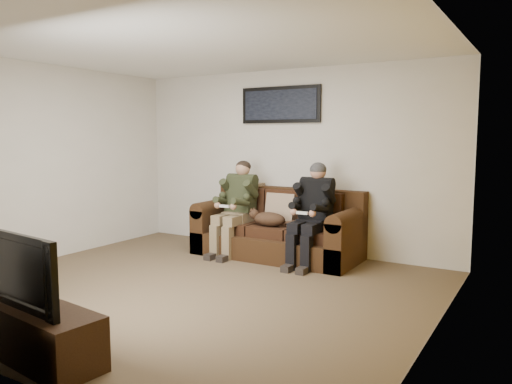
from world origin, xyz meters
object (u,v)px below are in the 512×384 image
Objects in this scene: person_left at (237,202)px; cat at (268,219)px; person_right at (312,207)px; framed_poster at (280,105)px; sofa at (279,231)px; tv_stand at (35,332)px; television at (32,269)px.

person_left is 1.99× the size of cat.
framed_poster is at bearing 143.69° from person_right.
person_left is (-0.58, -0.19, 0.39)m from sofa.
person_left is 3.67m from tv_stand.
framed_poster is (-0.78, 0.57, 1.36)m from person_right.
framed_poster is 4.40m from television.
person_left is at bearing -161.98° from sofa.
framed_poster reaches higher than cat.
framed_poster is (-0.16, 0.64, 1.55)m from cat.
person_right reaches higher than television.
tv_stand is at bearing -90.07° from cat.
framed_poster is 1.29× the size of television.
television is at bearing -90.07° from cat.
framed_poster is at bearing 117.42° from sofa.
television is (0.00, 0.00, 0.48)m from tv_stand.
person_right is 2.00× the size of cat.
framed_poster is at bearing 98.71° from tv_stand.
person_right reaches higher than sofa.
sofa is 1.77× the size of tv_stand.
tv_stand is 1.32× the size of television.
cat is (-0.04, -0.25, 0.20)m from sofa.
television is (-0.05, -3.78, 0.33)m from sofa.
tv_stand is at bearing -87.87° from framed_poster.
person_left is at bearing 105.07° from television.
framed_poster reaches higher than person_left.
sofa is 3.80m from television.
sofa reaches higher than cat.
person_right is at bearing 0.02° from person_left.
framed_poster reaches higher than person_right.
person_left reaches higher than cat.
cat is at bearing -75.93° from framed_poster.
sofa is 0.72m from person_left.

